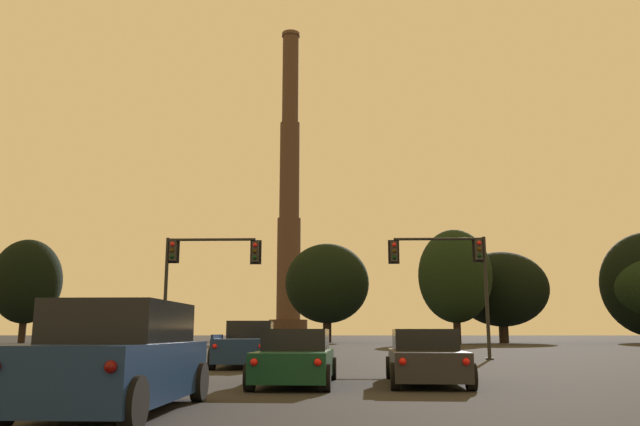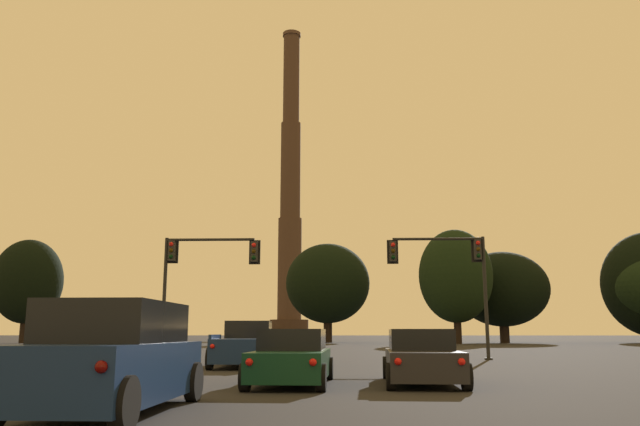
% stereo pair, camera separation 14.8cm
% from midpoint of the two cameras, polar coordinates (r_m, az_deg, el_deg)
% --- Properties ---
extents(sedan_center_lane_second, '(2.09, 4.74, 1.43)m').
position_cam_midpoint_polar(sedan_center_lane_second, '(16.74, -2.47, -13.15)').
color(sedan_center_lane_second, '#0F3823').
rests_on(sedan_center_lane_second, ground_plane).
extents(sedan_right_lane_second, '(2.16, 4.77, 1.43)m').
position_cam_midpoint_polar(sedan_right_lane_second, '(17.23, 9.34, -12.95)').
color(sedan_right_lane_second, '#232328').
rests_on(sedan_right_lane_second, ground_plane).
extents(suv_left_lane_third, '(2.14, 4.92, 1.86)m').
position_cam_midpoint_polar(suv_left_lane_third, '(11.40, -18.23, -12.54)').
color(suv_left_lane_third, navy).
rests_on(suv_left_lane_third, ground_plane).
extents(pickup_truck_left_lane_front, '(2.42, 5.58, 1.82)m').
position_cam_midpoint_polar(pickup_truck_left_lane_front, '(25.85, -6.89, -11.98)').
color(pickup_truck_left_lane_front, navy).
rests_on(pickup_truck_left_lane_front, ground_plane).
extents(traffic_light_overhead_left, '(5.02, 0.50, 6.12)m').
position_cam_midpoint_polar(traffic_light_overhead_left, '(32.46, -11.27, -4.78)').
color(traffic_light_overhead_left, black).
rests_on(traffic_light_overhead_left, ground_plane).
extents(traffic_light_overhead_right, '(5.11, 0.50, 6.18)m').
position_cam_midpoint_polar(traffic_light_overhead_right, '(32.69, 11.97, -4.70)').
color(traffic_light_overhead_right, black).
rests_on(traffic_light_overhead_right, ground_plane).
extents(smokestack, '(7.20, 7.20, 61.38)m').
position_cam_midpoint_polar(smokestack, '(120.34, -2.87, -0.00)').
color(smokestack, '#3C2B22').
rests_on(smokestack, ground_plane).
extents(treeline_center_right, '(11.42, 10.28, 13.36)m').
position_cam_midpoint_polar(treeline_center_right, '(85.55, 0.60, -6.45)').
color(treeline_center_right, black).
rests_on(treeline_center_right, ground_plane).
extents(treeline_left_mid, '(12.32, 11.09, 11.99)m').
position_cam_midpoint_polar(treeline_left_mid, '(87.03, 16.21, -6.70)').
color(treeline_left_mid, black).
rests_on(treeline_left_mid, ground_plane).
extents(treeline_center_left, '(8.78, 7.90, 13.17)m').
position_cam_midpoint_polar(treeline_center_left, '(88.65, -25.28, -5.67)').
color(treeline_center_left, black).
rests_on(treeline_center_left, ground_plane).
extents(treeline_far_right, '(8.96, 8.07, 13.89)m').
position_cam_midpoint_polar(treeline_far_right, '(78.53, 12.19, -5.65)').
color(treeline_far_right, black).
rests_on(treeline_far_right, ground_plane).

